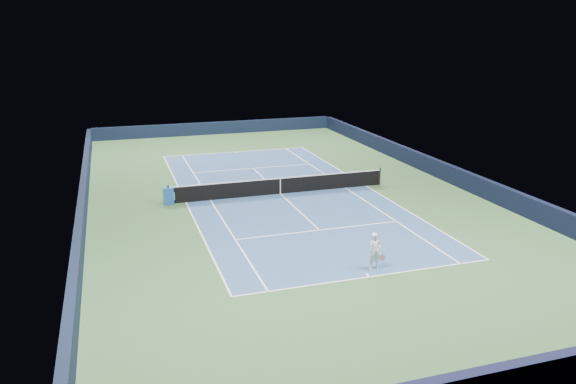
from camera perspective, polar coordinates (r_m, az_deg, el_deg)
name	(u,v)px	position (r m, az deg, el deg)	size (l,w,h in m)	color
ground	(280,194)	(32.71, -0.78, -0.18)	(40.00, 40.00, 0.00)	#2E522D
wall_far	(216,128)	(51.39, -7.32, 6.46)	(22.00, 0.35, 1.10)	black
wall_near	(505,383)	(16.27, 21.22, -17.67)	(22.00, 0.35, 1.10)	black
wall_right	(443,171)	(37.08, 15.43, 2.11)	(0.35, 40.00, 1.10)	black
wall_left	(83,202)	(31.29, -20.11, -0.95)	(0.35, 40.00, 1.10)	black
court_surface	(280,194)	(32.71, -0.78, -0.18)	(10.97, 23.77, 0.01)	navy
baseline_far	(236,152)	(43.85, -5.35, 4.08)	(10.97, 0.08, 0.00)	white
baseline_near	(370,277)	(22.33, 8.29, -8.53)	(10.97, 0.08, 0.00)	white
sideline_doubles_right	(366,186)	(34.64, 7.92, 0.63)	(0.08, 23.77, 0.00)	white
sideline_doubles_left	(186,202)	(31.61, -10.34, -1.04)	(0.08, 23.77, 0.00)	white
sideline_singles_right	(345,188)	(34.09, 5.84, 0.44)	(0.08, 23.77, 0.00)	white
sideline_singles_left	(210,200)	(31.80, -7.89, -0.82)	(0.08, 23.77, 0.00)	white
service_line_far	(253,168)	(38.65, -3.57, 2.42)	(8.23, 0.08, 0.00)	white
service_line_near	(319,230)	(26.96, 3.21, -3.89)	(8.23, 0.08, 0.00)	white
center_service_line	(280,194)	(32.71, -0.79, -0.17)	(0.08, 12.80, 0.00)	white
center_mark_far	(236,152)	(43.71, -5.31, 4.04)	(0.08, 0.30, 0.00)	white
center_mark_near	(368,275)	(22.45, 8.12, -8.37)	(0.08, 0.30, 0.00)	white
tennis_net	(280,185)	(32.57, -0.79, 0.67)	(12.90, 0.10, 1.07)	black
sponsor_cube	(169,195)	(31.45, -12.04, -0.35)	(0.63, 0.59, 0.94)	#1B4FA5
tennis_player	(375,251)	(22.78, 8.83, -5.96)	(0.74, 1.23, 2.55)	white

